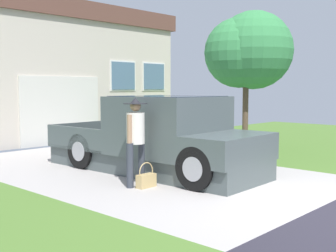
{
  "coord_description": "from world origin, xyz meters",
  "views": [
    {
      "loc": [
        -6.51,
        -2.75,
        1.84
      ],
      "look_at": [
        -0.02,
        3.27,
        1.05
      ],
      "focal_mm": 46.62,
      "sensor_mm": 36.0,
      "label": 1
    }
  ],
  "objects_px": {
    "person_with_hat": "(136,134)",
    "wheeled_trash_bin": "(135,127)",
    "pickup_truck": "(164,138)",
    "handbag": "(146,179)",
    "house_with_garage": "(33,73)",
    "front_yard_tree": "(248,51)"
  },
  "relations": [
    {
      "from": "pickup_truck",
      "to": "handbag",
      "type": "relative_size",
      "value": 11.03
    },
    {
      "from": "person_with_hat",
      "to": "wheeled_trash_bin",
      "type": "relative_size",
      "value": 1.64
    },
    {
      "from": "handbag",
      "to": "house_with_garage",
      "type": "xyz_separation_m",
      "value": [
        3.12,
        9.31,
        2.24
      ]
    },
    {
      "from": "house_with_garage",
      "to": "wheeled_trash_bin",
      "type": "distance_m",
      "value": 4.93
    },
    {
      "from": "person_with_hat",
      "to": "wheeled_trash_bin",
      "type": "xyz_separation_m",
      "value": [
        4.3,
        4.65,
        -0.44
      ]
    },
    {
      "from": "pickup_truck",
      "to": "wheeled_trash_bin",
      "type": "height_order",
      "value": "pickup_truck"
    },
    {
      "from": "handbag",
      "to": "house_with_garage",
      "type": "height_order",
      "value": "house_with_garage"
    },
    {
      "from": "pickup_truck",
      "to": "wheeled_trash_bin",
      "type": "bearing_deg",
      "value": -127.72
    },
    {
      "from": "front_yard_tree",
      "to": "person_with_hat",
      "type": "bearing_deg",
      "value": -169.27
    },
    {
      "from": "house_with_garage",
      "to": "person_with_hat",
      "type": "bearing_deg",
      "value": -109.18
    },
    {
      "from": "pickup_truck",
      "to": "person_with_hat",
      "type": "bearing_deg",
      "value": 18.36
    },
    {
      "from": "person_with_hat",
      "to": "front_yard_tree",
      "type": "bearing_deg",
      "value": -1.98
    },
    {
      "from": "person_with_hat",
      "to": "front_yard_tree",
      "type": "xyz_separation_m",
      "value": [
        5.34,
        1.01,
        1.89
      ]
    },
    {
      "from": "pickup_truck",
      "to": "front_yard_tree",
      "type": "relative_size",
      "value": 1.29
    },
    {
      "from": "person_with_hat",
      "to": "handbag",
      "type": "distance_m",
      "value": 0.87
    },
    {
      "from": "person_with_hat",
      "to": "front_yard_tree",
      "type": "height_order",
      "value": "front_yard_tree"
    },
    {
      "from": "pickup_truck",
      "to": "house_with_garage",
      "type": "bearing_deg",
      "value": -104.12
    },
    {
      "from": "person_with_hat",
      "to": "handbag",
      "type": "bearing_deg",
      "value": -93.14
    },
    {
      "from": "handbag",
      "to": "person_with_hat",
      "type": "bearing_deg",
      "value": 99.58
    },
    {
      "from": "pickup_truck",
      "to": "front_yard_tree",
      "type": "bearing_deg",
      "value": -174.22
    },
    {
      "from": "house_with_garage",
      "to": "wheeled_trash_bin",
      "type": "bearing_deg",
      "value": -75.47
    },
    {
      "from": "pickup_truck",
      "to": "handbag",
      "type": "height_order",
      "value": "pickup_truck"
    }
  ]
}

